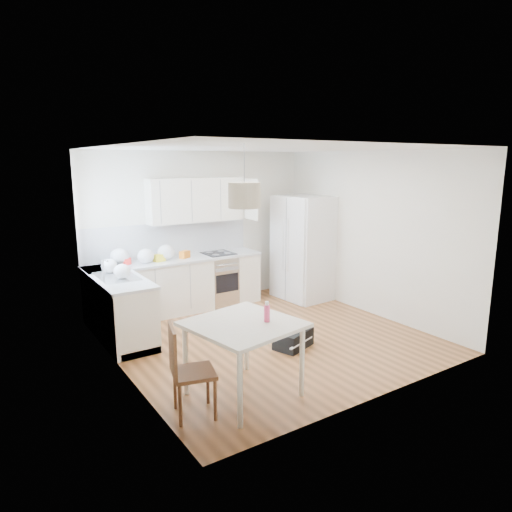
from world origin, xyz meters
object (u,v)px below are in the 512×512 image
(dining_table, at_px, (243,331))
(gym_bag, at_px, (293,339))
(refrigerator, at_px, (304,248))
(dining_chair, at_px, (194,370))

(dining_table, height_order, gym_bag, dining_table)
(refrigerator, bearing_deg, dining_table, -142.69)
(dining_chair, relative_size, gym_bag, 1.80)
(refrigerator, relative_size, dining_table, 1.55)
(refrigerator, height_order, dining_chair, refrigerator)
(refrigerator, xyz_separation_m, dining_chair, (-3.50, -2.58, -0.48))
(dining_table, relative_size, gym_bag, 2.31)
(refrigerator, relative_size, gym_bag, 3.58)
(refrigerator, xyz_separation_m, dining_table, (-2.88, -2.51, -0.21))
(dining_chair, bearing_deg, refrigerator, 51.61)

